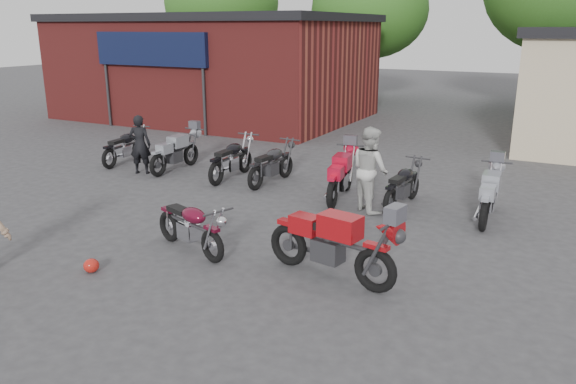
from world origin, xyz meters
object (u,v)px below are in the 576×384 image
at_px(row_bike_6, 490,193).
at_px(row_bike_2, 232,157).
at_px(person_dark, 140,145).
at_px(row_bike_5, 403,183).
at_px(vintage_motorcycle, 190,223).
at_px(sportbike, 333,240).
at_px(helmet, 91,266).
at_px(row_bike_3, 272,162).
at_px(row_bike_1, 176,150).
at_px(row_bike_0, 125,145).
at_px(person_light, 370,169).
at_px(row_bike_4, 341,173).

bearing_deg(row_bike_6, row_bike_2, 85.26).
distance_m(person_dark, row_bike_5, 7.04).
height_order(vintage_motorcycle, sportbike, sportbike).
bearing_deg(helmet, row_bike_3, 90.30).
bearing_deg(row_bike_1, person_dark, 137.05).
bearing_deg(row_bike_1, row_bike_0, 89.92).
bearing_deg(helmet, person_light, 60.60).
height_order(person_dark, row_bike_0, person_dark).
xyz_separation_m(sportbike, row_bike_5, (-0.10, 4.11, -0.12)).
distance_m(person_light, row_bike_0, 7.72).
height_order(helmet, row_bike_3, row_bike_3).
xyz_separation_m(helmet, row_bike_5, (3.41, 5.69, 0.41)).
bearing_deg(helmet, row_bike_5, 59.08).
height_order(helmet, row_bike_2, row_bike_2).
distance_m(row_bike_0, row_bike_3, 4.78).
bearing_deg(helmet, vintage_motorcycle, 57.46).
relative_size(vintage_motorcycle, person_light, 1.01).
relative_size(person_light, row_bike_1, 0.92).
bearing_deg(row_bike_5, row_bike_4, 100.15).
relative_size(helmet, row_bike_5, 0.14).
distance_m(sportbike, helmet, 3.88).
xyz_separation_m(person_light, row_bike_5, (0.55, 0.62, -0.38)).
xyz_separation_m(row_bike_2, row_bike_6, (6.38, -0.29, -0.00)).
relative_size(sportbike, row_bike_5, 1.23).
height_order(row_bike_0, row_bike_6, row_bike_6).
relative_size(person_light, row_bike_0, 0.98).
height_order(row_bike_1, row_bike_3, row_bike_1).
relative_size(row_bike_3, row_bike_6, 0.96).
relative_size(vintage_motorcycle, person_dark, 1.16).
bearing_deg(row_bike_2, row_bike_6, -94.83).
bearing_deg(row_bike_6, row_bike_0, 86.21).
relative_size(row_bike_1, row_bike_4, 0.95).
bearing_deg(person_dark, person_light, 154.90).
height_order(person_light, row_bike_3, person_light).
height_order(helmet, row_bike_0, row_bike_0).
distance_m(person_dark, row_bike_4, 5.62).
distance_m(row_bike_3, row_bike_4, 2.07).
bearing_deg(sportbike, row_bike_4, 120.95).
bearing_deg(vintage_motorcycle, helmet, -103.58).
height_order(person_dark, row_bike_6, person_dark).
xyz_separation_m(helmet, person_light, (2.86, 5.07, 0.79)).
relative_size(vintage_motorcycle, row_bike_5, 1.01).
bearing_deg(row_bike_1, vintage_motorcycle, -139.60).
xyz_separation_m(vintage_motorcycle, row_bike_3, (-0.94, 4.56, 0.02)).
bearing_deg(row_bike_4, helmet, 150.82).
xyz_separation_m(vintage_motorcycle, row_bike_4, (1.08, 4.14, 0.07)).
xyz_separation_m(person_dark, row_bike_3, (3.59, 0.75, -0.24)).
relative_size(vintage_motorcycle, sportbike, 0.82).
xyz_separation_m(sportbike, row_bike_4, (-1.51, 3.99, -0.04)).
bearing_deg(vintage_motorcycle, row_bike_1, 149.93).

